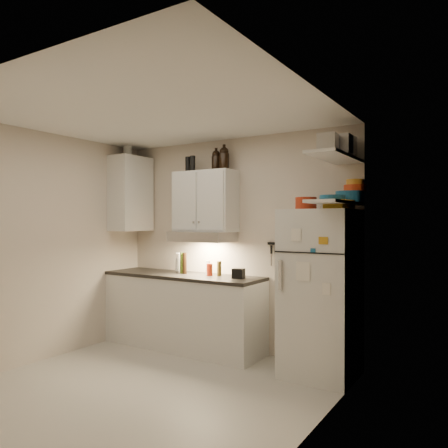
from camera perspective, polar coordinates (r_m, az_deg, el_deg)
The scene contains 36 objects.
floor at distance 4.48m, azimuth -9.50°, elevation -20.46°, with size 3.20×3.00×0.02m, color #B3AFA5.
ceiling at distance 4.31m, azimuth -9.54°, elevation 14.19°, with size 3.20×3.00×0.02m, color white.
back_wall at distance 5.41m, azimuth 1.22°, elevation -2.60°, with size 3.20×0.02×2.60m, color beige.
left_wall at distance 5.40m, azimuth -22.38°, elevation -2.64°, with size 0.02×3.00×2.60m, color beige.
right_wall at distance 3.34m, azimuth 11.57°, elevation -4.47°, with size 0.02×3.00×2.60m, color beige.
base_cabinet at distance 5.58m, azimuth -5.42°, elevation -11.43°, with size 2.10×0.60×0.88m, color silver.
countertop at distance 5.50m, azimuth -5.42°, elevation -6.73°, with size 2.10×0.62×0.04m, color black.
upper_cabinet at distance 5.42m, azimuth -2.46°, elevation 2.96°, with size 0.80×0.33×0.75m, color silver.
side_cabinet at distance 6.05m, azimuth -12.09°, elevation 3.87°, with size 0.33×0.55×1.00m, color silver.
range_hood at distance 5.37m, azimuth -2.85°, elevation -1.66°, with size 0.76×0.46×0.12m, color silver.
fridge at distance 4.60m, azimuth 12.49°, elevation -8.77°, with size 0.70×0.68×1.70m, color silver.
shelf_hi at distance 4.40m, azimuth 14.40°, elevation 8.45°, with size 0.30×0.95×0.03m, color silver.
shelf_lo at distance 4.36m, azimuth 14.39°, elevation 2.71°, with size 0.30×0.95×0.03m, color silver.
knife_strip at distance 5.06m, azimuth 7.88°, elevation -2.58°, with size 0.42×0.02×0.03m, color black.
dutch_oven at distance 4.55m, azimuth 10.65°, elevation 2.65°, with size 0.22×0.22×0.13m, color maroon.
book_stack at distance 4.35m, azimuth 14.79°, elevation 2.49°, with size 0.21×0.26×0.09m, color #C18618.
spice_jar at distance 4.52m, azimuth 12.86°, elevation 2.53°, with size 0.06×0.06×0.10m, color silver.
stock_pot at distance 4.67m, azimuth 15.16°, elevation 9.48°, with size 0.30×0.30×0.21m, color silver.
tin_a at distance 4.33m, azimuth 15.11°, elevation 9.98°, with size 0.18×0.16×0.18m, color #AAAAAD.
tin_b at distance 4.16m, azimuth 13.40°, elevation 10.28°, with size 0.17×0.17×0.17m, color #AAAAAD.
bowl_teal at distance 4.69m, azimuth 16.10°, elevation 3.43°, with size 0.29×0.29×0.11m, color #185A85.
bowl_orange at distance 4.76m, azimuth 16.74°, elevation 4.49°, with size 0.23×0.23×0.07m, color red.
bowl_yellow at distance 4.76m, azimuth 16.75°, elevation 5.25°, with size 0.18×0.18×0.06m, color orange.
plates at distance 4.44m, azimuth 13.95°, elevation 3.27°, with size 0.25×0.25×0.06m, color #185A85.
growler_a at distance 5.47m, azimuth -1.04°, elevation 8.29°, with size 0.11×0.11×0.27m, color black, non-canonical shape.
growler_b at distance 5.36m, azimuth 0.02°, elevation 8.57°, with size 0.12×0.12×0.29m, color black, non-canonical shape.
thermos_a at distance 5.49m, azimuth -4.11°, elevation 7.87°, with size 0.07×0.07×0.19m, color black.
thermos_b at distance 5.57m, azimuth -4.73°, elevation 7.75°, with size 0.07×0.07×0.19m, color black.
side_jar at distance 6.14m, azimuth -12.48°, elevation 9.25°, with size 0.12×0.12×0.16m, color silver.
soap_bottle at distance 5.67m, azimuth -5.89°, elevation -4.87°, with size 0.11×0.11×0.28m, color silver.
pepper_mill at distance 5.29m, azimuth -0.64°, elevation -5.83°, with size 0.06×0.06×0.18m, color brown.
oil_bottle at distance 5.56m, azimuth -5.52°, elevation -5.07°, with size 0.05×0.05×0.26m, color #445B16.
vinegar_bottle at distance 5.50m, azimuth -5.16°, elevation -5.13°, with size 0.06×0.06×0.27m, color black.
clear_bottle at distance 5.43m, azimuth -2.11°, elevation -5.70°, with size 0.06×0.06×0.17m, color silver.
red_jar at distance 5.31m, azimuth -1.90°, elevation -5.98°, with size 0.07×0.07×0.15m, color maroon.
caddy at distance 5.06m, azimuth 1.90°, elevation -6.48°, with size 0.13×0.10×0.11m, color black.
Camera 1 is at (2.79, -3.12, 1.58)m, focal length 35.00 mm.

